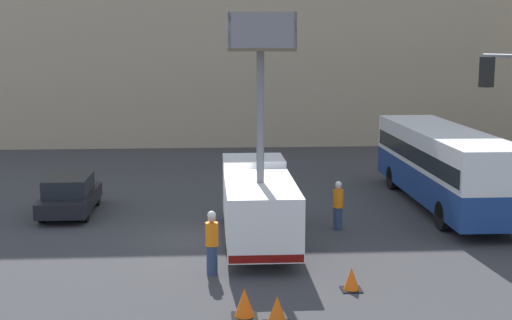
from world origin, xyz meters
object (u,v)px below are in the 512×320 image
Objects in this scene: traffic_cone_near_truck at (277,312)px; utility_truck at (258,198)px; road_worker_near_truck at (212,242)px; parked_car_curbside at (70,195)px; road_worker_directing at (338,205)px; traffic_cone_mid_road at (352,280)px; city_bus at (443,162)px; traffic_cone_far_side at (244,304)px.

utility_truck is at bearing 89.89° from traffic_cone_near_truck.
utility_truck reaches higher than road_worker_near_truck.
road_worker_directing is at bearing -16.19° from parked_car_curbside.
traffic_cone_near_truck is at bearing -134.34° from traffic_cone_mid_road.
traffic_cone_near_truck is (-0.01, -7.11, -1.20)m from utility_truck.
road_worker_near_truck is at bearing 137.07° from city_bus.
road_worker_near_truck reaches higher than road_worker_directing.
traffic_cone_mid_road is 0.88× the size of traffic_cone_far_side.
city_bus is 14.32m from traffic_cone_far_side.
road_worker_near_truck is at bearing 157.12° from traffic_cone_mid_road.
city_bus is at bearing -55.85° from road_worker_near_truck.
traffic_cone_far_side is at bearing -172.73° from road_worker_near_truck.
road_worker_directing is 2.42× the size of traffic_cone_far_side.
road_worker_directing reaches higher than parked_car_curbside.
traffic_cone_near_truck is (-3.02, -8.66, -0.53)m from road_worker_directing.
parked_car_curbside is at bearing 135.21° from traffic_cone_mid_road.
road_worker_near_truck is at bearing -54.15° from parked_car_curbside.
traffic_cone_mid_road is at bearing -64.88° from utility_truck.
traffic_cone_near_truck is (1.54, -3.92, -0.60)m from road_worker_near_truck.
utility_truck is 5.44m from traffic_cone_mid_road.
road_worker_directing is 9.18m from traffic_cone_near_truck.
traffic_cone_mid_road is (-5.65, -9.58, -1.57)m from city_bus.
traffic_cone_far_side is (-0.76, 0.60, -0.01)m from traffic_cone_near_truck.
road_worker_near_truck reaches higher than traffic_cone_mid_road.
road_worker_near_truck is at bearing -115.98° from utility_truck.
traffic_cone_far_side is (-8.66, -11.30, -1.53)m from city_bus.
road_worker_near_truck is at bearing -103.61° from road_worker_directing.
utility_truck is 11.77× the size of traffic_cone_mid_road.
traffic_cone_far_side is at bearing -84.81° from road_worker_directing.
parked_car_curbside is at bearing 121.44° from traffic_cone_near_truck.
parked_car_curbside is at bearing 29.83° from road_worker_near_truck.
road_worker_near_truck is 0.43× the size of parked_car_curbside.
parked_car_curbside reaches higher than traffic_cone_mid_road.
road_worker_directing is at bearing 64.92° from traffic_cone_far_side.
city_bus is 15.04m from parked_car_curbside.
city_bus reaches higher than traffic_cone_mid_road.
traffic_cone_near_truck is 0.17× the size of parked_car_curbside.
road_worker_directing is at bearing 70.78° from traffic_cone_near_truck.
traffic_cone_mid_road is at bearing -66.53° from road_worker_directing.
city_bus reaches higher than road_worker_directing.
city_bus is at bearing 52.53° from traffic_cone_far_side.
road_worker_directing is 0.41× the size of parked_car_curbside.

